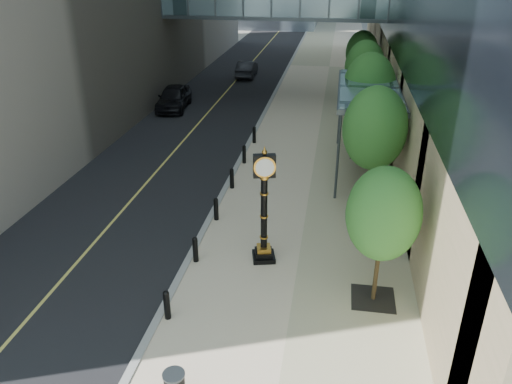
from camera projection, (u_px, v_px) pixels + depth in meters
The scene contains 11 objects.
ground at pixel (248, 353), 14.16m from camera, with size 320.00×320.00×0.00m, color gray.
road at pixel (250, 64), 50.76m from camera, with size 8.00×180.00×0.02m, color black.
sidewalk at pixel (329, 67), 49.57m from camera, with size 8.00×180.00×0.06m, color beige.
curb at pixel (289, 65), 50.16m from camera, with size 0.25×180.00×0.07m, color gray.
entrance_canopy at pixel (369, 91), 24.28m from camera, with size 3.00×8.00×4.38m.
bollard_row at pixel (224, 194), 22.34m from camera, with size 0.20×16.20×0.90m.
street_trees at pixel (368, 91), 26.56m from camera, with size 2.74×28.34×5.63m.
street_clock at pixel (264, 214), 17.58m from camera, with size 0.97×0.97×4.29m.
pedestrian at pixel (367, 199), 20.82m from camera, with size 0.66×0.43×1.80m, color #A29F94.
car_near at pixel (174, 97), 35.96m from camera, with size 1.96×4.87×1.66m, color black.
car_far at pixel (247, 69), 45.39m from camera, with size 1.50×4.31×1.42m, color black.
Camera 1 is at (1.98, -10.60, 10.24)m, focal length 35.00 mm.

